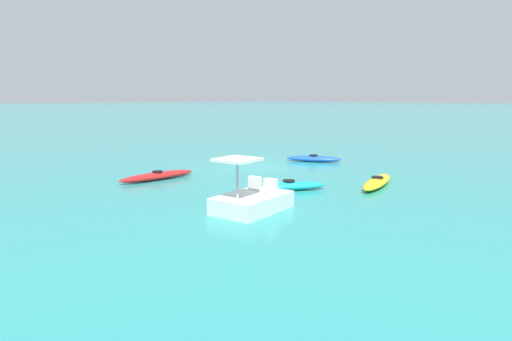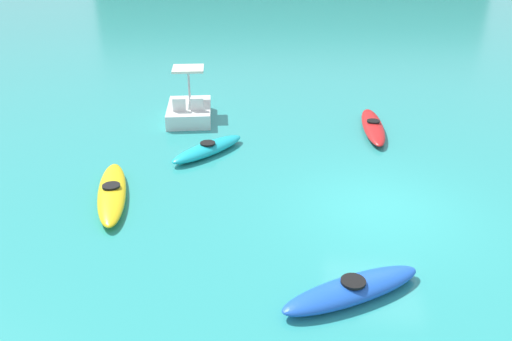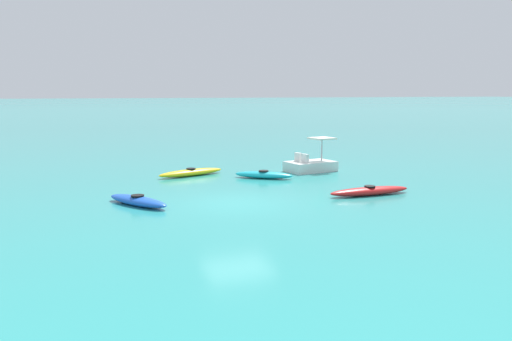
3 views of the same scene
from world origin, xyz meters
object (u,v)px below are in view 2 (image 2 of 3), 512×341
object	(u,v)px
kayak_cyan	(208,149)
pedal_boat_white	(189,110)
kayak_blue	(352,289)
kayak_red	(373,126)
kayak_yellow	(112,192)

from	to	relation	value
kayak_cyan	pedal_boat_white	bearing A→B (deg)	112.65
kayak_blue	pedal_boat_white	size ratio (longest dim) A/B	1.09
kayak_red	pedal_boat_white	world-z (taller)	pedal_boat_white
kayak_yellow	kayak_blue	world-z (taller)	same
kayak_cyan	kayak_blue	bearing A→B (deg)	-57.76
kayak_red	kayak_yellow	distance (m)	8.91
kayak_cyan	pedal_boat_white	xyz separation A→B (m)	(-1.26, 3.02, 0.17)
kayak_yellow	pedal_boat_white	xyz separation A→B (m)	(0.60, 6.05, 0.17)
kayak_yellow	kayak_blue	xyz separation A→B (m)	(5.80, -3.22, 0.00)
kayak_cyan	pedal_boat_white	size ratio (longest dim) A/B	1.01
kayak_red	kayak_yellow	xyz separation A→B (m)	(-6.98, -5.54, 0.00)
kayak_red	kayak_blue	distance (m)	8.84
kayak_cyan	pedal_boat_white	distance (m)	3.28
kayak_yellow	pedal_boat_white	size ratio (longest dim) A/B	1.32
kayak_blue	kayak_yellow	bearing A→B (deg)	150.94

